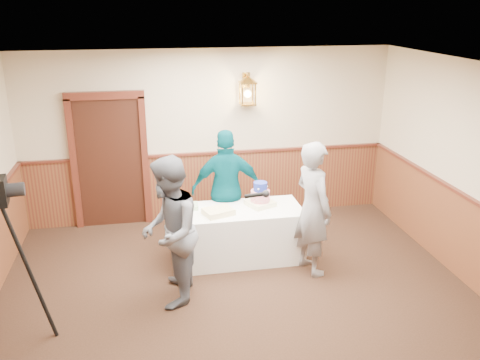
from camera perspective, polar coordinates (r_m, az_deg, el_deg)
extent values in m
plane|color=black|center=(5.77, 1.54, -17.59)|extent=(7.00, 7.00, 0.00)
cube|color=beige|center=(8.33, -3.49, 4.95)|extent=(6.00, 0.02, 2.80)
cube|color=white|center=(4.66, 1.85, 11.09)|extent=(6.00, 7.00, 0.02)
cube|color=#60291B|center=(8.56, -3.35, -0.60)|extent=(5.98, 0.04, 1.10)
cube|color=#542116|center=(8.37, -3.42, 3.03)|extent=(5.98, 0.07, 0.04)
cube|color=black|center=(8.33, -14.37, 1.88)|extent=(1.00, 0.06, 2.10)
cube|color=white|center=(7.21, -0.30, -6.05)|extent=(1.80, 0.80, 0.75)
cube|color=#F9F4BB|center=(7.18, 2.27, -2.61)|extent=(0.44, 0.44, 0.07)
cylinder|color=red|center=(7.14, 2.28, -1.78)|extent=(0.27, 0.27, 0.16)
cylinder|color=navy|center=(7.09, 2.30, -0.72)|extent=(0.19, 0.19, 0.12)
cube|color=#FFEC98|center=(6.88, -2.44, -3.57)|extent=(0.46, 0.40, 0.08)
cube|color=#90BF87|center=(7.12, -5.79, -2.94)|extent=(0.27, 0.22, 0.06)
imported|color=slate|center=(6.05, -7.97, -5.83)|extent=(0.83, 0.99, 1.83)
cylinder|color=black|center=(5.69, 1.62, -1.72)|extent=(0.23, 0.12, 0.09)
sphere|color=black|center=(5.67, 2.93, -1.56)|extent=(0.08, 0.08, 0.08)
imported|color=gray|center=(6.74, 8.19, -3.17)|extent=(0.60, 0.76, 1.82)
imported|color=#034B55|center=(7.41, -1.46, -1.03)|extent=(1.06, 0.50, 1.77)
cylinder|color=black|center=(5.42, -23.99, -1.01)|extent=(0.20, 0.16, 0.14)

